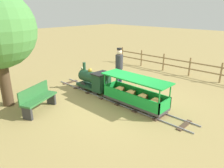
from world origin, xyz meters
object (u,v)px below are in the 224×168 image
Objects in this scene: locomotive at (94,80)px; park_bench at (38,99)px; passenger_car at (135,95)px; conductor_person at (119,65)px.

park_bench is at bearing 178.61° from locomotive.
conductor_person is at bearing 56.94° from passenger_car.
conductor_person is 3.42m from park_bench.
conductor_person is at bearing -17.43° from locomotive.
locomotive is 1.20m from conductor_person.
park_bench is at bearing 173.45° from conductor_person.
passenger_car is 1.74× the size of park_bench.
passenger_car is at bearing -123.06° from conductor_person.
park_bench is at bearing 139.12° from passenger_car.
passenger_car reaches higher than park_bench.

